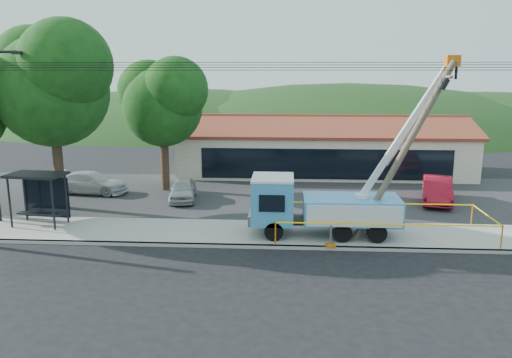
{
  "coord_description": "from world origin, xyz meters",
  "views": [
    {
      "loc": [
        1.18,
        -19.59,
        7.9
      ],
      "look_at": [
        -0.35,
        5.0,
        2.62
      ],
      "focal_mm": 35.0,
      "sensor_mm": 36.0,
      "label": 1
    }
  ],
  "objects_px": {
    "bus_shelter": "(39,187)",
    "car_white": "(92,194)",
    "car_silver": "(183,202)",
    "car_red": "(436,204)",
    "utility_truck": "(320,204)",
    "leaning_pole": "(408,144)"
  },
  "relations": [
    {
      "from": "bus_shelter",
      "to": "car_white",
      "type": "height_order",
      "value": "bus_shelter"
    },
    {
      "from": "car_red",
      "to": "car_white",
      "type": "xyz_separation_m",
      "value": [
        -22.05,
        1.0,
        0.0
      ]
    },
    {
      "from": "bus_shelter",
      "to": "car_silver",
      "type": "height_order",
      "value": "bus_shelter"
    },
    {
      "from": "leaning_pole",
      "to": "car_silver",
      "type": "xyz_separation_m",
      "value": [
        -11.94,
        6.84,
        -4.71
      ]
    },
    {
      "from": "leaning_pole",
      "to": "car_silver",
      "type": "distance_m",
      "value": 14.55
    },
    {
      "from": "leaning_pole",
      "to": "utility_truck",
      "type": "bearing_deg",
      "value": 173.44
    },
    {
      "from": "car_silver",
      "to": "car_red",
      "type": "bearing_deg",
      "value": -6.18
    },
    {
      "from": "leaning_pole",
      "to": "car_white",
      "type": "relative_size",
      "value": 1.72
    },
    {
      "from": "car_red",
      "to": "utility_truck",
      "type": "bearing_deg",
      "value": -124.29
    },
    {
      "from": "car_white",
      "to": "utility_truck",
      "type": "bearing_deg",
      "value": -111.59
    },
    {
      "from": "utility_truck",
      "to": "car_red",
      "type": "xyz_separation_m",
      "value": [
        7.57,
        6.84,
        -1.68
      ]
    },
    {
      "from": "car_silver",
      "to": "bus_shelter",
      "type": "bearing_deg",
      "value": -146.31
    },
    {
      "from": "utility_truck",
      "to": "car_white",
      "type": "relative_size",
      "value": 1.93
    },
    {
      "from": "leaning_pole",
      "to": "car_white",
      "type": "height_order",
      "value": "leaning_pole"
    },
    {
      "from": "utility_truck",
      "to": "bus_shelter",
      "type": "bearing_deg",
      "value": 176.63
    },
    {
      "from": "leaning_pole",
      "to": "car_white",
      "type": "distance_m",
      "value": 20.68
    },
    {
      "from": "car_white",
      "to": "car_silver",
      "type": "bearing_deg",
      "value": -95.84
    },
    {
      "from": "car_silver",
      "to": "car_white",
      "type": "xyz_separation_m",
      "value": [
        -6.41,
        1.44,
        0.0
      ]
    },
    {
      "from": "car_silver",
      "to": "car_white",
      "type": "distance_m",
      "value": 6.57
    },
    {
      "from": "utility_truck",
      "to": "bus_shelter",
      "type": "xyz_separation_m",
      "value": [
        -14.34,
        0.84,
        0.47
      ]
    },
    {
      "from": "utility_truck",
      "to": "car_silver",
      "type": "distance_m",
      "value": 10.43
    },
    {
      "from": "utility_truck",
      "to": "bus_shelter",
      "type": "distance_m",
      "value": 14.37
    }
  ]
}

